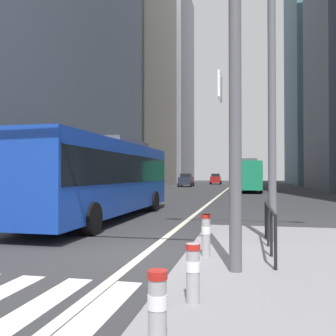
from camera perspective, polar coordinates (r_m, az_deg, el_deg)
The scene contains 18 objects.
ground_plane at distance 28.60m, azimuth 7.34°, elevation -4.65°, with size 160.00×160.00×0.00m, color #303033.
lane_centre_line at distance 38.56m, azimuth 8.53°, elevation -3.68°, with size 0.20×80.00×0.01m, color beige.
office_tower_left_mid at distance 61.24m, azimuth -6.05°, elevation 14.05°, with size 11.29×22.63×35.40m, color gray.
office_tower_left_far at distance 87.24m, azimuth -0.52°, elevation 12.49°, with size 11.06×19.52×44.27m, color gray.
office_tower_right_far at distance 76.94m, azimuth 23.57°, elevation 19.67°, with size 13.62×20.24×57.69m, color slate.
city_bus_blue_oncoming at distance 15.30m, azimuth -10.04°, elevation -0.98°, with size 2.79×11.58×3.40m.
sedan_white_oncoming at distance 16.39m, azimuth -24.53°, elevation -3.87°, with size 2.05×4.30×1.94m.
city_bus_red_receding at distance 40.28m, azimuth 12.12°, elevation -0.95°, with size 2.87×11.23×3.40m.
car_oncoming_mid at distance 68.65m, azimuth 7.37°, elevation -1.66°, with size 2.11×4.59×1.94m.
car_receding_near at distance 54.59m, azimuth 13.11°, elevation -1.83°, with size 2.19×4.20×1.94m.
car_receding_far at distance 63.35m, azimuth 12.87°, elevation -1.71°, with size 2.09×4.40×1.94m.
car_oncoming_far at distance 54.52m, azimuth 2.81°, elevation -1.86°, with size 2.09×4.11×1.94m.
traffic_signal_gantry at distance 7.37m, azimuth -8.39°, elevation 17.19°, with size 6.69×0.65×6.00m.
street_lamp_post at distance 10.25m, azimuth 15.69°, elevation 18.67°, with size 5.50×0.32×8.00m.
bollard_front at distance 3.76m, azimuth -1.65°, elevation -20.55°, with size 0.20×0.20×0.78m.
bollard_left at distance 5.06m, azimuth 3.87°, elevation -15.39°, with size 0.20×0.20×0.78m.
bollard_right at distance 7.78m, azimuth 5.88°, elevation -9.93°, with size 0.20×0.20×0.87m.
pedestrian_railing at distance 8.53m, azimuth 15.41°, elevation -7.66°, with size 0.06×3.35×0.98m.
Camera 1 is at (2.29, -8.45, 1.85)m, focal length 39.52 mm.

